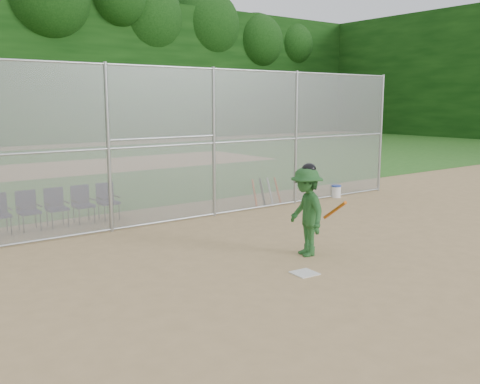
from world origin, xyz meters
TOP-DOWN VIEW (x-y plane):
  - ground at (0.00, 0.00)m, footprint 100.00×100.00m
  - grass_strip at (0.00, 18.00)m, footprint 100.00×100.00m
  - dirt_patch_far at (0.00, 18.00)m, footprint 24.00×24.00m
  - backstop_fence at (0.00, 5.00)m, footprint 16.09×0.09m
  - treeline at (0.00, 20.00)m, footprint 81.00×60.00m
  - home_plate at (-0.52, -0.15)m, footprint 0.46×0.46m
  - batter_at_plate at (0.34, 0.72)m, footprint 1.02×1.43m
  - water_cooler at (5.78, 4.94)m, footprint 0.32×0.32m
  - spare_bats at (3.06, 5.25)m, footprint 0.96×0.37m
  - chair_3 at (-3.55, 6.28)m, footprint 0.54×0.52m
  - chair_4 at (-2.87, 6.28)m, footprint 0.54×0.52m
  - chair_5 at (-2.19, 6.28)m, footprint 0.54×0.52m
  - chair_6 at (-1.51, 6.28)m, footprint 0.54×0.52m

SIDE VIEW (x-z plane):
  - ground at x=0.00m, z-range 0.00..0.00m
  - grass_strip at x=0.00m, z-range 0.01..0.01m
  - dirt_patch_far at x=0.00m, z-range 0.01..0.01m
  - home_plate at x=-0.52m, z-range 0.00..0.02m
  - water_cooler at x=5.78m, z-range 0.00..0.41m
  - spare_bats at x=3.06m, z-range -0.01..0.83m
  - chair_3 at x=-3.55m, z-range 0.00..0.96m
  - chair_4 at x=-2.87m, z-range 0.00..0.96m
  - chair_5 at x=-2.19m, z-range 0.00..0.96m
  - chair_6 at x=-1.51m, z-range 0.00..0.96m
  - batter_at_plate at x=0.34m, z-range -0.03..1.86m
  - backstop_fence at x=0.00m, z-range 0.07..4.07m
  - treeline at x=0.00m, z-range 0.00..11.00m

